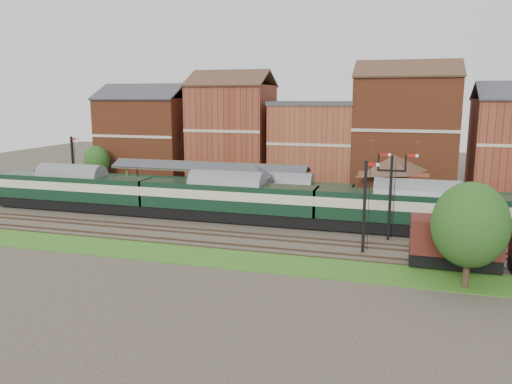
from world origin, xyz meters
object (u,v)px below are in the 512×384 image
(signal_box, at_px, (253,188))
(goods_van_a, at_px, (455,239))
(dmu_train, at_px, (227,198))
(platform_railcar, at_px, (284,193))
(semaphore_bracket, at_px, (391,192))

(signal_box, relative_size, goods_van_a, 0.88)
(dmu_train, relative_size, platform_railcar, 3.61)
(signal_box, distance_m, semaphore_bracket, 16.16)
(goods_van_a, bearing_deg, signal_box, 148.76)
(signal_box, relative_size, semaphore_bracket, 0.73)
(semaphore_bracket, xyz_separation_m, platform_railcar, (-12.23, 9.00, -2.45))
(dmu_train, height_order, platform_railcar, dmu_train)
(semaphore_bracket, distance_m, dmu_train, 17.30)
(signal_box, relative_size, platform_railcar, 0.37)
(dmu_train, xyz_separation_m, goods_van_a, (22.16, -9.00, -0.28))
(signal_box, xyz_separation_m, semaphore_bracket, (15.04, -5.75, 1.44))
(dmu_train, height_order, goods_van_a, dmu_train)
(dmu_train, bearing_deg, platform_railcar, 53.70)
(goods_van_a, bearing_deg, semaphore_bracket, 128.45)
(signal_box, bearing_deg, goods_van_a, -31.24)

